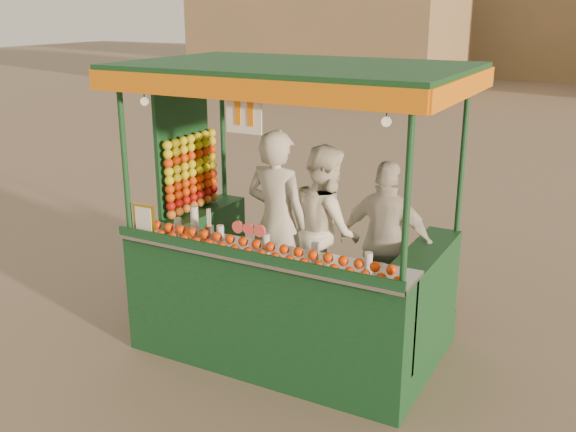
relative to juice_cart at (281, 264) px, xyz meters
The scene contains 7 objects.
ground 0.93m from the juice_cart, ahead, with size 90.00×90.00×0.00m, color #766554.
building_left 21.91m from the juice_cart, 113.68° to the left, with size 10.00×6.00×6.00m, color #927353.
building_center 30.13m from the juice_cart, 93.36° to the left, with size 14.00×7.00×7.00m, color #927353.
juice_cart is the anchor object (origin of this frame).
vendor_left 0.42m from the juice_cart, 128.79° to the left, with size 0.70×0.49×1.83m.
vendor_middle 0.57m from the juice_cart, 58.53° to the left, with size 1.00×1.04×1.68m.
vendor_right 1.02m from the juice_cart, 28.55° to the left, with size 0.93×0.41×1.58m.
Camera 1 is at (2.60, -5.11, 3.26)m, focal length 41.03 mm.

